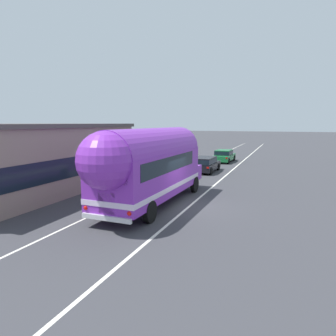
{
  "coord_description": "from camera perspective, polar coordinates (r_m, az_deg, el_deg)",
  "views": [
    {
      "loc": [
        4.66,
        -15.03,
        4.4
      ],
      "look_at": [
        -2.06,
        2.1,
        1.66
      ],
      "focal_mm": 32.49,
      "sensor_mm": 36.0,
      "label": 1
    }
  ],
  "objects": [
    {
      "name": "ground_plane",
      "position": [
        16.33,
        4.06,
        -7.17
      ],
      "size": [
        300.0,
        300.0,
        0.0
      ],
      "primitive_type": "plane",
      "color": "#38383D"
    },
    {
      "name": "lane_markings",
      "position": [
        28.13,
        7.87,
        -0.6
      ],
      "size": [
        4.02,
        80.0,
        0.01
      ],
      "color": "silver",
      "rests_on": "ground"
    },
    {
      "name": "roadside_building",
      "position": [
        22.23,
        -26.31,
        1.86
      ],
      "size": [
        9.5,
        14.67,
        4.34
      ],
      "color": "gray",
      "rests_on": "ground"
    },
    {
      "name": "painted_bus",
      "position": [
        15.77,
        -3.63,
        0.83
      ],
      "size": [
        2.75,
        11.08,
        4.12
      ],
      "color": "purple",
      "rests_on": "ground"
    },
    {
      "name": "car_lead",
      "position": [
        27.49,
        6.87,
        0.85
      ],
      "size": [
        2.04,
        4.33,
        1.37
      ],
      "color": "black",
      "rests_on": "ground"
    },
    {
      "name": "car_second",
      "position": [
        35.09,
        10.44,
        2.35
      ],
      "size": [
        2.02,
        4.64,
        1.37
      ],
      "color": "#196633",
      "rests_on": "ground"
    }
  ]
}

